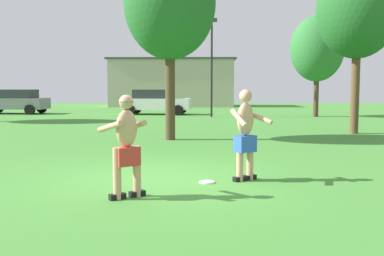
% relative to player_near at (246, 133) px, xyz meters
% --- Properties ---
extents(ground_plane, '(80.00, 80.00, 0.00)m').
position_rel_player_near_xyz_m(ground_plane, '(-1.71, 0.18, -0.91)').
color(ground_plane, '#428433').
extents(player_near, '(0.79, 0.78, 1.71)m').
position_rel_player_near_xyz_m(player_near, '(0.00, 0.00, 0.00)').
color(player_near, black).
rests_on(player_near, ground_plane).
extents(player_in_red, '(0.82, 0.75, 1.65)m').
position_rel_player_near_xyz_m(player_in_red, '(-2.01, -1.35, -0.01)').
color(player_in_red, black).
rests_on(player_in_red, ground_plane).
extents(frisbee, '(0.29, 0.29, 0.03)m').
position_rel_player_near_xyz_m(frisbee, '(-0.72, -0.21, -0.89)').
color(frisbee, white).
rests_on(frisbee, ground_plane).
extents(car_white_near_post, '(4.44, 2.33, 1.58)m').
position_rel_player_near_xyz_m(car_white_near_post, '(-3.59, 20.29, -0.08)').
color(car_white_near_post, white).
rests_on(car_white_near_post, ground_plane).
extents(car_gray_mid_lot, '(4.42, 2.28, 1.58)m').
position_rel_player_near_xyz_m(car_gray_mid_lot, '(-12.87, 20.82, -0.08)').
color(car_gray_mid_lot, slate).
rests_on(car_gray_mid_lot, ground_plane).
extents(lamp_post, '(0.60, 0.24, 5.66)m').
position_rel_player_near_xyz_m(lamp_post, '(-0.11, 17.92, 2.57)').
color(lamp_post, black).
rests_on(lamp_post, ground_plane).
extents(outbuilding_behind_lot, '(11.20, 5.27, 4.26)m').
position_rel_player_near_xyz_m(outbuilding_behind_lot, '(-3.23, 32.61, 1.23)').
color(outbuilding_behind_lot, '#B2A893').
rests_on(outbuilding_behind_lot, ground_plane).
extents(tree_left_field, '(3.10, 3.10, 5.90)m').
position_rel_player_near_xyz_m(tree_left_field, '(6.06, 18.37, 3.06)').
color(tree_left_field, '#4C3823').
rests_on(tree_left_field, ground_plane).
extents(tree_behind_players, '(2.99, 2.99, 6.28)m').
position_rel_player_near_xyz_m(tree_behind_players, '(-1.81, 6.54, 3.53)').
color(tree_behind_players, '#4C3823').
rests_on(tree_behind_players, ground_plane).
extents(tree_near_building, '(3.00, 3.00, 6.40)m').
position_rel_player_near_xyz_m(tree_near_building, '(4.99, 8.64, 3.66)').
color(tree_near_building, brown).
rests_on(tree_near_building, ground_plane).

